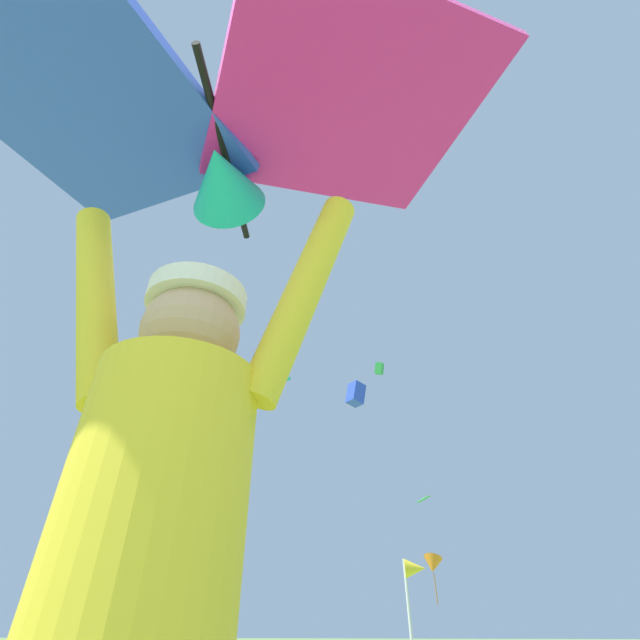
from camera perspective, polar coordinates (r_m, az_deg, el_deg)
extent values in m
cylinder|color=yellow|center=(0.94, -20.60, -22.31)|extent=(0.36, 0.36, 0.56)
sphere|color=tan|center=(1.08, -16.37, -1.73)|extent=(0.23, 0.23, 0.23)
cylinder|color=white|center=(1.14, -15.60, 2.27)|extent=(0.26, 0.26, 0.05)
cylinder|color=yellow|center=(1.10, -2.09, 3.85)|extent=(0.28, 0.11, 0.62)
cylinder|color=yellow|center=(1.26, -27.00, 2.59)|extent=(0.28, 0.11, 0.62)
cylinder|color=black|center=(1.55, -12.05, 19.74)|extent=(0.07, 0.69, 0.02)
cube|color=#DB2393|center=(1.53, 4.22, 25.84)|extent=(1.05, 1.00, 0.20)
cube|color=blue|center=(1.71, -27.11, 22.00)|extent=(1.01, 0.94, 0.20)
cone|color=#19B2AD|center=(1.47, -12.54, 17.48)|extent=(0.25, 0.22, 0.24)
pyramid|color=#19B2AD|center=(35.96, -4.51, -7.68)|extent=(1.16, 1.20, 0.50)
cube|color=blue|center=(26.36, 4.65, -9.52)|extent=(1.30, 1.19, 1.42)
cone|color=orange|center=(34.00, 14.38, -28.35)|extent=(1.69, 1.71, 1.52)
cylinder|color=#A75C15|center=(33.89, 14.76, -30.59)|extent=(0.05, 0.05, 1.75)
pyramid|color=green|center=(22.35, 13.22, -21.57)|extent=(0.83, 0.87, 0.38)
cube|color=green|center=(36.20, 7.68, -6.24)|extent=(0.86, 0.90, 1.10)
cylinder|color=silver|center=(7.00, 11.72, -35.03)|extent=(0.04, 0.04, 1.72)
cone|color=yellow|center=(7.04, 12.21, -28.92)|extent=(0.28, 0.24, 0.24)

